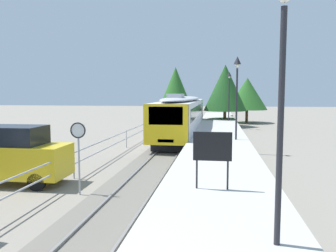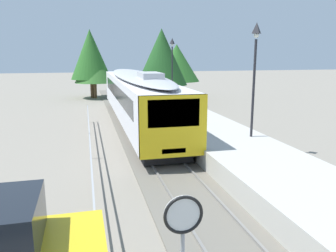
% 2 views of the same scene
% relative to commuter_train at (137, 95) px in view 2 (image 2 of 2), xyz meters
% --- Properties ---
extents(ground_plane, '(160.00, 160.00, 0.00)m').
position_rel_commuter_train_xyz_m(ground_plane, '(-3.00, -6.03, -2.15)').
color(ground_plane, gray).
extents(track_rails, '(3.20, 60.00, 0.14)m').
position_rel_commuter_train_xyz_m(track_rails, '(0.00, -6.03, -2.11)').
color(track_rails, '#6B665B').
rests_on(track_rails, ground).
extents(commuter_train, '(2.82, 20.11, 3.74)m').
position_rel_commuter_train_xyz_m(commuter_train, '(0.00, 0.00, 0.00)').
color(commuter_train, silver).
rests_on(commuter_train, track_rails).
extents(station_platform, '(3.90, 60.00, 0.90)m').
position_rel_commuter_train_xyz_m(station_platform, '(3.25, -6.03, -1.70)').
color(station_platform, '#B7B5AD').
rests_on(station_platform, ground).
extents(platform_lamp_mid_platform, '(0.34, 0.34, 5.35)m').
position_rel_commuter_train_xyz_m(platform_lamp_mid_platform, '(4.36, -8.15, 2.47)').
color(platform_lamp_mid_platform, '#232328').
rests_on(platform_lamp_mid_platform, station_platform).
extents(platform_lamp_far_end, '(0.34, 0.34, 5.35)m').
position_rel_commuter_train_xyz_m(platform_lamp_far_end, '(4.36, 7.43, 2.47)').
color(platform_lamp_far_end, '#232328').
rests_on(platform_lamp_far_end, station_platform).
extents(speed_limit_sign, '(0.61, 0.10, 2.81)m').
position_rel_commuter_train_xyz_m(speed_limit_sign, '(-2.05, -18.35, -0.02)').
color(speed_limit_sign, '#9EA0A5').
rests_on(speed_limit_sign, ground).
extents(carpark_fence, '(0.06, 36.06, 1.25)m').
position_rel_commuter_train_xyz_m(carpark_fence, '(-3.30, -16.03, -1.24)').
color(carpark_fence, '#9EA0A5').
rests_on(carpark_fence, ground).
extents(tree_behind_carpark, '(5.32, 5.32, 5.98)m').
position_rel_commuter_train_xyz_m(tree_behind_carpark, '(6.99, 15.66, 1.72)').
color(tree_behind_carpark, brown).
rests_on(tree_behind_carpark, ground).
extents(tree_behind_station_far, '(5.02, 5.02, 7.27)m').
position_rel_commuter_train_xyz_m(tree_behind_station_far, '(3.99, 10.13, 2.42)').
color(tree_behind_station_far, brown).
rests_on(tree_behind_station_far, ground).
extents(tree_distant_left, '(4.37, 4.37, 5.26)m').
position_rel_commuter_train_xyz_m(tree_distant_left, '(-2.34, 16.04, 1.35)').
color(tree_distant_left, brown).
rests_on(tree_distant_left, ground).
extents(tree_distant_centre, '(4.44, 4.44, 7.54)m').
position_rel_commuter_train_xyz_m(tree_distant_centre, '(-2.68, 16.41, 2.67)').
color(tree_distant_centre, brown).
rests_on(tree_distant_centre, ground).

